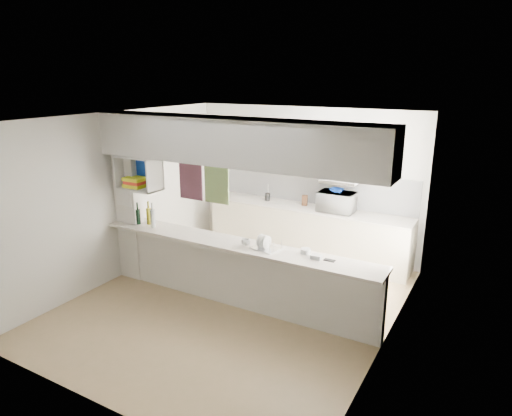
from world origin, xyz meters
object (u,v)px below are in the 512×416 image
Objects in this scene: microwave at (337,202)px; dish_rack at (266,243)px; bowl at (337,190)px; wine_bottles at (147,216)px.

dish_rack is (-0.22, -2.09, -0.09)m from microwave.
dish_rack is at bearing -95.80° from bowl.
microwave reaches higher than dish_rack.
bowl is at bearing 95.54° from dish_rack.
microwave is 1.60× the size of wine_bottles.
wine_bottles is at bearing -136.95° from bowl.
bowl is 3.09m from wine_bottles.
dish_rack is at bearing 83.83° from microwave.
wine_bottles is (-2.26, -2.11, -0.03)m from microwave.
wine_bottles is at bearing -168.15° from dish_rack.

